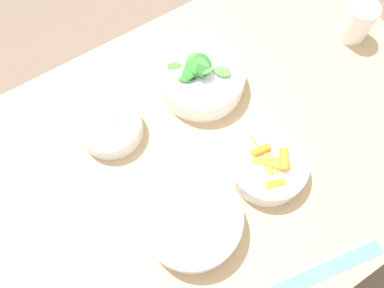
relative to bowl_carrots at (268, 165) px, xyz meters
name	(u,v)px	position (x,y,z in m)	size (l,w,h in m)	color
ground_plane	(185,232)	(0.16, -0.10, -0.80)	(10.00, 10.00, 0.00)	brown
dining_table	(180,186)	(0.16, -0.10, -0.15)	(1.31, 0.76, 0.77)	tan
bowl_carrots	(268,165)	(0.00, 0.00, 0.00)	(0.16, 0.16, 0.07)	white
bowl_greens	(201,77)	(0.00, -0.25, 0.00)	(0.20, 0.20, 0.09)	white
bowl_beans_hotdog	(192,220)	(0.20, 0.01, 0.00)	(0.20, 0.20, 0.06)	white
bowl_cookies	(110,126)	(0.23, -0.26, 0.00)	(0.14, 0.14, 0.05)	silver
ruler	(310,278)	(0.06, 0.22, -0.03)	(0.32, 0.09, 0.00)	#4C99E0
cup	(357,22)	(-0.40, -0.17, 0.02)	(0.07, 0.07, 0.09)	silver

